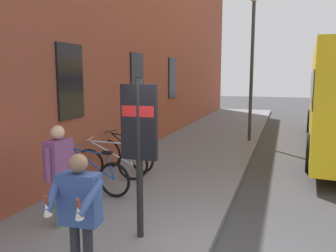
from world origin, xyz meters
The scene contains 10 objects.
ground centered at (6.00, -1.00, 0.00)m, with size 60.00×60.00×0.00m, color #38383A.
sidewalk_pavement centered at (8.00, 1.75, 0.06)m, with size 24.00×3.50×0.12m, color slate.
station_facade centered at (8.99, 3.80, 4.22)m, with size 22.00×0.65×8.44m.
bicycle_beside_lamp centered at (1.57, 2.75, 0.51)m, with size 0.48×1.77×0.97m.
bicycle_nearest_sign centered at (2.56, 2.85, 0.51)m, with size 0.59×1.73×0.97m.
bicycle_end_of_row centered at (3.44, 2.90, 0.51)m, with size 0.59×1.73×0.97m.
transit_info_sign centered at (0.16, 1.07, 1.72)m, with size 0.10×0.55×2.40m.
pedestrian_by_facade centered at (0.12, 2.46, 1.12)m, with size 0.63×0.25×1.64m.
tourist_with_hotdogs centered at (-1.23, 1.20, 1.10)m, with size 0.57×0.61×1.58m.
street_lamp centered at (8.48, 0.30, 3.21)m, with size 0.28×0.28×5.21m.
Camera 1 is at (-4.35, -0.92, 2.56)m, focal length 36.78 mm.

